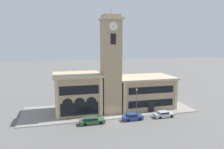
{
  "coord_description": "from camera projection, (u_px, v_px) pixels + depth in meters",
  "views": [
    {
      "loc": [
        -11.69,
        -41.5,
        15.86
      ],
      "look_at": [
        -0.26,
        2.47,
        9.0
      ],
      "focal_mm": 35.0,
      "sensor_mm": 36.0,
      "label": 1
    }
  ],
  "objects": [
    {
      "name": "ground_plane",
      "position": [
        116.0,
        119.0,
        44.99
      ],
      "size": [
        300.0,
        300.0,
        0.0
      ],
      "primitive_type": "plane",
      "color": "#605E5B"
    },
    {
      "name": "town_hall_left_wing",
      "position": [
        77.0,
        93.0,
        49.01
      ],
      "size": [
        10.5,
        9.36,
        8.82
      ],
      "color": "tan",
      "rests_on": "ground_plane"
    },
    {
      "name": "parked_car_far",
      "position": [
        164.0,
        114.0,
        46.19
      ],
      "size": [
        4.32,
        1.91,
        1.28
      ],
      "rotation": [
        0.0,
        0.0,
        0.03
      ],
      "color": "#B2B7C1",
      "rests_on": "ground_plane"
    },
    {
      "name": "parked_car_mid",
      "position": [
        132.0,
        117.0,
        44.44
      ],
      "size": [
        4.15,
        1.89,
        1.4
      ],
      "rotation": [
        0.0,
        0.0,
        0.03
      ],
      "color": "navy",
      "rests_on": "ground_plane"
    },
    {
      "name": "clock_tower",
      "position": [
        111.0,
        65.0,
        47.65
      ],
      "size": [
        4.68,
        4.68,
        22.64
      ],
      "color": "tan",
      "rests_on": "ground_plane"
    },
    {
      "name": "sidewalk_kerb",
      "position": [
        109.0,
        109.0,
        51.26
      ],
      "size": [
        38.86,
        13.13,
        0.15
      ],
      "color": "gray",
      "rests_on": "ground_plane"
    },
    {
      "name": "street_lamp",
      "position": [
        137.0,
        98.0,
        46.02
      ],
      "size": [
        0.36,
        0.36,
        5.91
      ],
      "color": "#4C4C51",
      "rests_on": "sidewalk_kerb"
    },
    {
      "name": "town_hall_right_wing",
      "position": [
        144.0,
        92.0,
        53.11
      ],
      "size": [
        13.84,
        9.36,
        7.56
      ],
      "color": "tan",
      "rests_on": "ground_plane"
    },
    {
      "name": "parked_car_near",
      "position": [
        92.0,
        120.0,
        42.36
      ],
      "size": [
        4.93,
        1.97,
        1.38
      ],
      "rotation": [
        0.0,
        0.0,
        0.03
      ],
      "color": "#285633",
      "rests_on": "ground_plane"
    }
  ]
}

